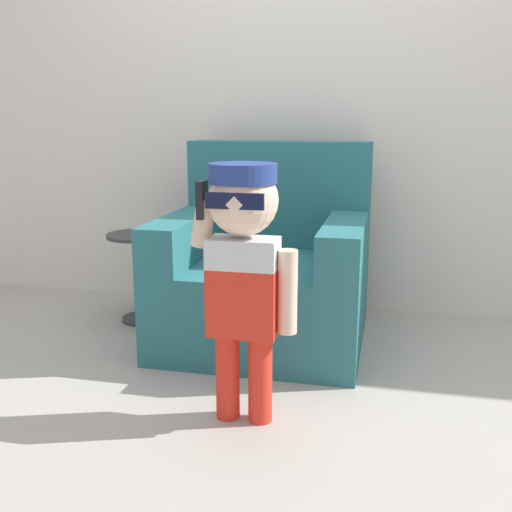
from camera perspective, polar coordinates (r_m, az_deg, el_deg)
ground_plane at (r=3.02m, az=2.28°, el=-8.17°), size 10.00×10.00×0.00m
wall_back at (r=3.47m, az=4.58°, el=16.45°), size 10.00×0.05×2.60m
armchair at (r=3.00m, az=1.12°, el=-1.43°), size 0.96×0.95×0.97m
person_child at (r=2.08m, az=-1.17°, el=0.22°), size 0.38×0.29×0.94m
side_table at (r=3.30m, az=-10.91°, el=-1.19°), size 0.35×0.35×0.49m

